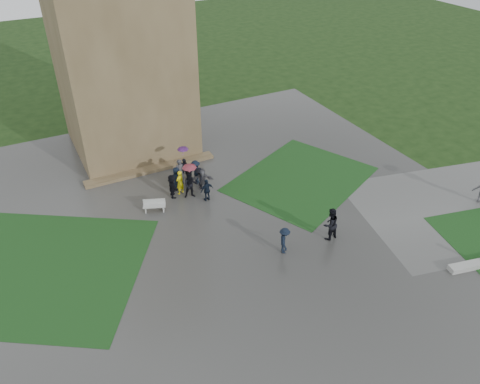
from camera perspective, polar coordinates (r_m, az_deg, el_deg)
name	(u,v)px	position (r m, az deg, el deg)	size (l,w,h in m)	color
ground	(216,265)	(24.45, -2.94, -8.86)	(120.00, 120.00, 0.00)	black
plaza	(201,243)	(25.84, -4.80, -6.16)	(34.00, 34.00, 0.02)	#333331
lawn_inset_left	(32,269)	(26.40, -24.02, -8.55)	(11.00, 9.00, 0.01)	#123513
lawn_inset_right	(301,179)	(31.32, 7.42, 1.58)	(9.00, 7.00, 0.01)	#123513
tower	(115,21)	(33.23, -14.95, 19.54)	(8.00, 8.00, 18.00)	brown
tower_plinth	(151,169)	(32.52, -10.78, 2.75)	(9.00, 0.80, 0.22)	brown
bench	(154,205)	(28.32, -10.40, -1.61)	(1.38, 0.87, 0.76)	#A7A8A3
visitor_cluster	(188,177)	(29.54, -6.30, 1.82)	(3.12, 3.72, 2.41)	black
pedestrian_mid	(284,240)	(24.77, 5.43, -5.90)	(1.00, 0.51, 1.54)	black
pedestrian_near	(330,224)	(25.92, 10.96, -3.85)	(0.94, 0.54, 1.94)	black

